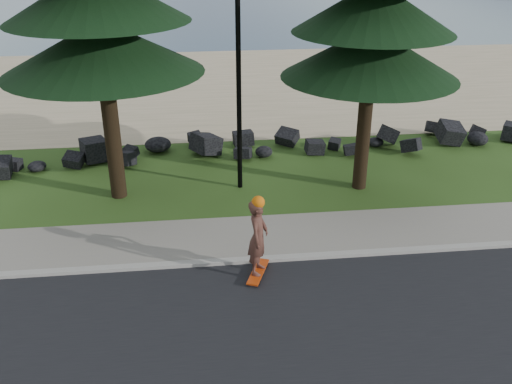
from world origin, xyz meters
TOP-DOWN VIEW (x-y plane):
  - ground at (0.00, 0.00)m, footprint 160.00×160.00m
  - road at (0.00, -4.50)m, footprint 160.00×7.00m
  - kerb at (0.00, -0.90)m, footprint 160.00×0.20m
  - sidewalk at (0.00, 0.20)m, footprint 160.00×2.00m
  - beach_sand at (0.00, 14.50)m, footprint 160.00×15.00m
  - seawall_boulders at (0.00, 5.60)m, footprint 60.00×2.40m
  - lamp_post at (0.00, 3.20)m, footprint 0.25×0.14m
  - skateboarder at (-0.00, -1.46)m, footprint 0.62×1.08m

SIDE VIEW (x-z plane):
  - ground at x=0.00m, z-range 0.00..0.00m
  - seawall_boulders at x=0.00m, z-range -0.55..0.55m
  - beach_sand at x=0.00m, z-range 0.00..0.01m
  - road at x=0.00m, z-range 0.00..0.02m
  - sidewalk at x=0.00m, z-range 0.00..0.08m
  - kerb at x=0.00m, z-range 0.00..0.10m
  - skateboarder at x=0.00m, z-range 0.01..1.97m
  - lamp_post at x=0.00m, z-range 0.06..8.20m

